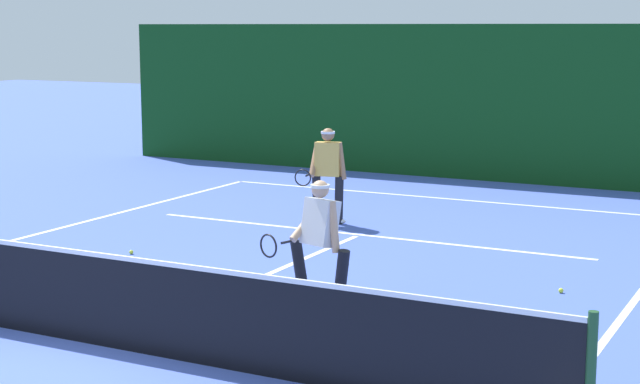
# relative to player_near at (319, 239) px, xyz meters

# --- Properties ---
(ground_plane) EXTENTS (80.00, 80.00, 0.00)m
(ground_plane) POSITION_rel_player_near_xyz_m (-1.43, -2.33, -0.88)
(ground_plane) COLOR #455EC1
(court_line_baseline_far) EXTENTS (9.58, 0.10, 0.01)m
(court_line_baseline_far) POSITION_rel_player_near_xyz_m (-1.43, 8.17, -0.88)
(court_line_baseline_far) COLOR white
(court_line_baseline_far) RESTS_ON ground_plane
(court_line_service) EXTENTS (7.81, 0.10, 0.01)m
(court_line_service) POSITION_rel_player_near_xyz_m (-1.43, 4.21, -0.88)
(court_line_service) COLOR white
(court_line_service) RESTS_ON ground_plane
(court_line_centre) EXTENTS (0.10, 6.40, 0.01)m
(court_line_centre) POSITION_rel_player_near_xyz_m (-1.43, 0.87, -0.88)
(court_line_centre) COLOR white
(court_line_centre) RESTS_ON ground_plane
(tennis_net) EXTENTS (10.50, 0.09, 1.09)m
(tennis_net) POSITION_rel_player_near_xyz_m (-1.43, -2.33, -0.35)
(tennis_net) COLOR #1E4723
(tennis_net) RESTS_ON ground_plane
(player_near) EXTENTS (1.06, 0.88, 1.60)m
(player_near) POSITION_rel_player_near_xyz_m (0.00, 0.00, 0.00)
(player_near) COLOR black
(player_near) RESTS_ON ground_plane
(player_far) EXTENTS (0.67, 0.88, 1.68)m
(player_far) POSITION_rel_player_near_xyz_m (-2.35, 4.83, 0.05)
(player_far) COLOR black
(player_far) RESTS_ON ground_plane
(tennis_ball) EXTENTS (0.07, 0.07, 0.07)m
(tennis_ball) POSITION_rel_player_near_xyz_m (2.44, 2.11, -0.85)
(tennis_ball) COLOR #D1E033
(tennis_ball) RESTS_ON ground_plane
(tennis_ball_extra) EXTENTS (0.07, 0.07, 0.07)m
(tennis_ball_extra) POSITION_rel_player_near_xyz_m (-3.91, 1.33, -0.85)
(tennis_ball_extra) COLOR #D1E033
(tennis_ball_extra) RESTS_ON ground_plane
(back_fence_windscreen) EXTENTS (18.98, 0.12, 3.47)m
(back_fence_windscreen) POSITION_rel_player_near_xyz_m (-1.43, 10.83, 0.86)
(back_fence_windscreen) COLOR #103E15
(back_fence_windscreen) RESTS_ON ground_plane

